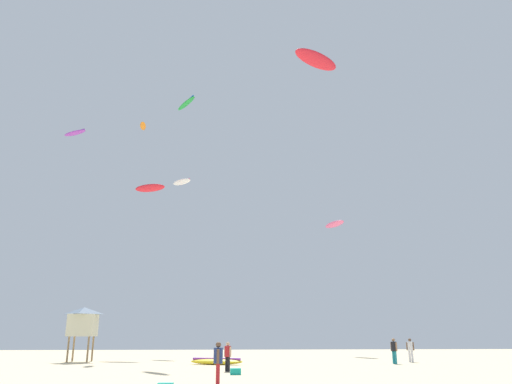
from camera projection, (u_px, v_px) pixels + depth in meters
person_foreground at (218, 360)px, 20.51m from camera, size 0.39×0.57×1.71m
person_midground at (394, 349)px, 35.61m from camera, size 0.40×0.53×1.78m
person_left at (410, 348)px, 38.04m from camera, size 0.54×0.40×1.76m
person_right at (228, 354)px, 28.12m from camera, size 0.40×0.42×1.61m
kite_grounded_near at (216, 361)px, 34.56m from camera, size 3.97×2.31×0.50m
lifeguard_tower at (83, 321)px, 39.01m from camera, size 2.30×2.30×4.15m
gear_bag at (236, 372)px, 25.66m from camera, size 0.56×0.36×0.32m
kite_aloft_1 at (182, 182)px, 57.25m from camera, size 2.68×2.69×0.65m
kite_aloft_2 at (334, 224)px, 57.79m from camera, size 2.20×4.07×0.64m
kite_aloft_3 at (75, 133)px, 35.00m from camera, size 2.03×1.63×0.26m
kite_aloft_4 at (186, 103)px, 47.60m from camera, size 2.45×3.47×0.78m
kite_aloft_5 at (143, 126)px, 53.76m from camera, size 0.93×2.29×0.30m
kite_aloft_6 at (150, 188)px, 53.19m from camera, size 3.70×2.38×0.89m
kite_aloft_7 at (316, 60)px, 34.59m from camera, size 3.87×3.07×0.93m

